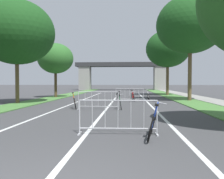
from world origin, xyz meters
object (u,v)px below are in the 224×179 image
object	(u,v)px
crowd_barrier_third	(129,95)
bicycle_green_4	(120,103)
tree_left_cypress_far	(55,59)
bicycle_black_1	(118,96)
bicycle_red_2	(133,97)
bicycle_orange_3	(75,102)
tree_right_oak_near	(168,49)
tree_left_oak_mid	(17,32)
tree_right_pine_far	(190,25)
bicycle_blue_0	(153,124)
crowd_barrier_nearest	(118,117)
bicycle_white_5	(148,96)
crowd_barrier_second	(98,101)

from	to	relation	value
crowd_barrier_third	bicycle_green_4	distance (m)	6.05
tree_left_cypress_far	bicycle_green_4	size ratio (longest dim) A/B	3.53
bicycle_black_1	bicycle_red_2	world-z (taller)	bicycle_red_2
bicycle_green_4	tree_left_cypress_far	bearing A→B (deg)	123.16
crowd_barrier_third	bicycle_orange_3	world-z (taller)	crowd_barrier_third
tree_right_oak_near	bicycle_green_4	bearing A→B (deg)	-109.38
tree_left_oak_mid	bicycle_red_2	size ratio (longest dim) A/B	4.58
tree_right_pine_far	bicycle_orange_3	distance (m)	12.23
crowd_barrier_third	bicycle_blue_0	size ratio (longest dim) A/B	1.42
tree_left_cypress_far	bicycle_blue_0	xyz separation A→B (m)	(8.23, -17.01, -3.68)
tree_left_oak_mid	bicycle_orange_3	size ratio (longest dim) A/B	4.61
tree_left_cypress_far	crowd_barrier_nearest	size ratio (longest dim) A/B	2.35
crowd_barrier_third	bicycle_white_5	bearing A→B (deg)	14.87
crowd_barrier_second	bicycle_red_2	bearing A→B (deg)	70.15
tree_left_oak_mid	tree_right_oak_near	distance (m)	17.82
bicycle_blue_0	bicycle_orange_3	size ratio (longest dim) A/B	1.03
bicycle_black_1	crowd_barrier_nearest	bearing A→B (deg)	79.43
tree_left_oak_mid	crowd_barrier_third	bearing A→B (deg)	20.44
crowd_barrier_third	bicycle_blue_0	distance (m)	13.12
bicycle_orange_3	crowd_barrier_third	bearing A→B (deg)	47.08
bicycle_green_4	bicycle_black_1	bearing A→B (deg)	91.44
bicycle_orange_3	bicycle_green_4	bearing A→B (deg)	-15.32
bicycle_red_2	bicycle_green_4	bearing A→B (deg)	75.06
bicycle_green_4	bicycle_white_5	distance (m)	6.82
bicycle_blue_0	tree_left_cypress_far	bearing A→B (deg)	125.79
crowd_barrier_nearest	crowd_barrier_third	size ratio (longest dim) A/B	1.00
tree_left_cypress_far	crowd_barrier_nearest	xyz separation A→B (m)	(7.23, -16.62, -3.55)
tree_right_oak_near	bicycle_green_4	size ratio (longest dim) A/B	4.96
tree_right_pine_far	bicycle_green_4	xyz separation A→B (m)	(-5.71, -6.45, -6.11)
bicycle_black_1	bicycle_orange_3	size ratio (longest dim) A/B	1.01
crowd_barrier_nearest	bicycle_black_1	distance (m)	13.12
crowd_barrier_nearest	bicycle_white_5	xyz separation A→B (m)	(2.06, 13.16, -0.15)
tree_right_oak_near	crowd_barrier_third	world-z (taller)	tree_right_oak_near
tree_right_pine_far	bicycle_black_1	bearing A→B (deg)	-179.53
tree_left_cypress_far	bicycle_blue_0	size ratio (longest dim) A/B	3.33
tree_left_cypress_far	tree_right_oak_near	world-z (taller)	tree_right_oak_near
tree_right_pine_far	crowd_barrier_third	world-z (taller)	tree_right_pine_far
tree_left_oak_mid	bicycle_black_1	bearing A→B (deg)	25.46
bicycle_green_4	bicycle_white_5	xyz separation A→B (m)	(2.21, 6.45, 0.01)
tree_left_oak_mid	crowd_barrier_second	bearing A→B (deg)	-26.71
tree_left_oak_mid	bicycle_orange_3	xyz separation A→B (m)	(4.99, -2.82, -4.88)
tree_left_cypress_far	crowd_barrier_second	bearing A→B (deg)	-60.50
crowd_barrier_second	crowd_barrier_third	world-z (taller)	same
tree_left_oak_mid	tree_right_pine_far	size ratio (longest dim) A/B	0.86
crowd_barrier_second	bicycle_orange_3	size ratio (longest dim) A/B	1.45
bicycle_black_1	bicycle_red_2	size ratio (longest dim) A/B	1.00
tree_left_cypress_far	tree_right_oak_near	distance (m)	13.49
bicycle_black_1	crowd_barrier_second	bearing A→B (deg)	69.71
tree_left_oak_mid	crowd_barrier_second	xyz separation A→B (m)	(6.47, -3.26, -4.74)
crowd_barrier_third	tree_right_oak_near	bearing A→B (deg)	62.41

